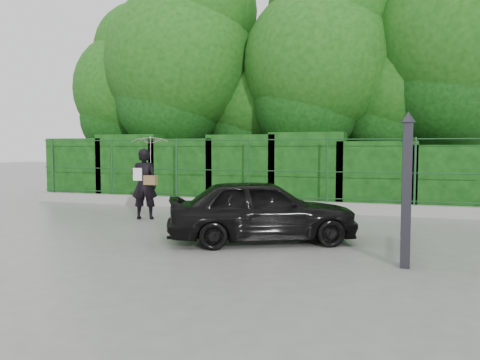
% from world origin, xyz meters
% --- Properties ---
extents(ground, '(80.00, 80.00, 0.00)m').
position_xyz_m(ground, '(0.00, 0.00, 0.00)').
color(ground, gray).
extents(kerb, '(14.00, 0.25, 0.30)m').
position_xyz_m(kerb, '(0.00, 4.50, 0.15)').
color(kerb, '#9E9E99').
rests_on(kerb, ground).
extents(fence, '(14.13, 0.06, 1.80)m').
position_xyz_m(fence, '(0.22, 4.50, 1.20)').
color(fence, '#19411F').
rests_on(fence, kerb).
extents(hedge, '(14.20, 1.20, 2.28)m').
position_xyz_m(hedge, '(-0.14, 5.50, 1.07)').
color(hedge, black).
rests_on(hedge, ground).
extents(trees, '(17.10, 6.15, 8.08)m').
position_xyz_m(trees, '(1.14, 7.74, 4.62)').
color(trees, black).
rests_on(trees, ground).
extents(gate, '(0.22, 2.33, 2.36)m').
position_xyz_m(gate, '(4.60, -0.72, 1.19)').
color(gate, '#26262C').
rests_on(gate, ground).
extents(woman, '(1.01, 0.99, 2.13)m').
position_xyz_m(woman, '(-1.50, 1.97, 1.39)').
color(woman, black).
rests_on(woman, ground).
extents(car, '(3.91, 2.83, 1.24)m').
position_xyz_m(car, '(2.02, 0.06, 0.62)').
color(car, black).
rests_on(car, ground).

